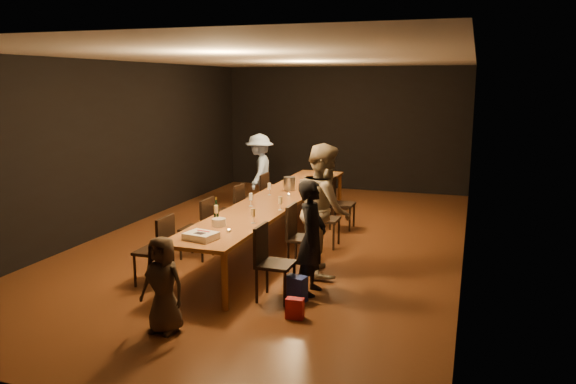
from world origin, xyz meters
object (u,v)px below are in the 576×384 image
(chair_right_2, at_px, (326,218))
(ice_bucket, at_px, (289,183))
(chair_right_1, at_px, (304,238))
(man_blue, at_px, (260,172))
(chair_left_3, at_px, (255,197))
(woman_birthday, at_px, (312,237))
(child, at_px, (163,285))
(table, at_px, (276,201))
(chair_left_1, at_px, (196,228))
(plate_stack, at_px, (219,222))
(chair_left_2, at_px, (229,211))
(chair_right_0, at_px, (276,263))
(birthday_cake, at_px, (201,236))
(chair_right_3, at_px, (342,203))
(woman_tan, at_px, (324,209))
(chair_left_0, at_px, (154,250))
(champagne_bottle, at_px, (216,208))

(chair_right_2, bearing_deg, ice_bucket, -130.33)
(chair_right_1, relative_size, man_blue, 0.59)
(chair_left_3, height_order, woman_birthday, woman_birthday)
(chair_left_3, relative_size, child, 0.88)
(ice_bucket, bearing_deg, man_blue, 127.81)
(table, bearing_deg, chair_left_1, -125.31)
(man_blue, xyz_separation_m, plate_stack, (1.06, -4.19, 0.01))
(chair_left_2, bearing_deg, chair_right_0, -144.69)
(plate_stack, bearing_deg, man_blue, 104.14)
(table, xyz_separation_m, birthday_cake, (-0.03, -2.63, 0.09))
(chair_right_3, relative_size, woman_tan, 0.51)
(woman_birthday, bearing_deg, chair_left_0, 100.24)
(chair_right_0, relative_size, chair_left_1, 1.00)
(chair_right_0, bearing_deg, chair_left_1, -125.22)
(chair_right_2, height_order, chair_left_0, same)
(champagne_bottle, bearing_deg, woman_birthday, -16.35)
(table, height_order, chair_left_0, chair_left_0)
(chair_left_2, xyz_separation_m, ice_bucket, (0.84, 0.73, 0.40))
(man_blue, bearing_deg, chair_left_1, -5.37)
(ice_bucket, bearing_deg, chair_left_0, -105.11)
(chair_left_0, bearing_deg, champagne_bottle, -33.46)
(chair_right_0, distance_m, chair_right_1, 1.20)
(man_blue, relative_size, champagne_bottle, 5.21)
(chair_left_0, xyz_separation_m, chair_left_2, (0.00, 2.40, 0.00))
(chair_left_3, distance_m, champagne_bottle, 2.88)
(chair_left_0, bearing_deg, table, -19.50)
(chair_right_0, xyz_separation_m, plate_stack, (-0.94, 0.41, 0.34))
(table, xyz_separation_m, chair_left_1, (-0.85, -1.20, -0.24))
(woman_birthday, xyz_separation_m, birthday_cake, (-1.24, -0.58, 0.07))
(chair_right_2, xyz_separation_m, man_blue, (-2.00, 2.20, 0.32))
(table, relative_size, woman_tan, 3.30)
(child, distance_m, birthday_cake, 1.03)
(woman_tan, bearing_deg, woman_birthday, 160.76)
(chair_left_3, bearing_deg, table, -144.69)
(chair_right_2, distance_m, chair_left_0, 2.94)
(chair_right_1, xyz_separation_m, champagne_bottle, (-1.17, -0.40, 0.44))
(man_blue, bearing_deg, champagne_bottle, 1.93)
(chair_right_1, xyz_separation_m, woman_birthday, (0.35, -0.84, 0.26))
(table, xyz_separation_m, champagne_bottle, (-0.32, -1.60, 0.20))
(plate_stack, bearing_deg, chair_right_3, 73.52)
(chair_right_0, bearing_deg, ice_bucket, -164.69)
(chair_right_3, xyz_separation_m, chair_left_3, (-1.70, 0.00, 0.00))
(ice_bucket, bearing_deg, chair_left_3, 150.71)
(table, height_order, woman_tan, woman_tan)
(chair_right_3, height_order, chair_left_3, same)
(chair_right_1, relative_size, woman_birthday, 0.64)
(chair_left_1, bearing_deg, woman_birthday, -112.33)
(chair_left_2, bearing_deg, chair_right_3, -54.78)
(ice_bucket, bearing_deg, champagne_bottle, -97.69)
(chair_right_1, relative_size, chair_right_2, 1.00)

